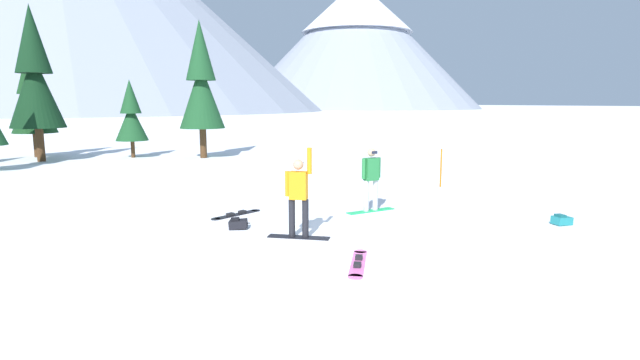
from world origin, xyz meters
TOP-DOWN VIEW (x-y plane):
  - ground_plane at (0.00, 0.00)m, footprint 800.00×800.00m
  - snowboarder_foreground at (-1.91, 0.29)m, footprint 1.29×1.15m
  - snowboarder_midground at (1.18, 1.83)m, footprint 1.54×0.32m
  - loose_snowboard_far_spare at (-2.38, 3.25)m, footprint 1.66×0.80m
  - loose_snowboard_near_left at (-1.75, -1.98)m, footprint 1.30×1.61m
  - backpack_black at (-2.86, 1.76)m, footprint 0.55×0.49m
  - backpack_teal at (4.57, -1.86)m, footprint 0.55×0.40m
  - trail_marker_pole at (5.83, 4.03)m, footprint 0.06×0.06m
  - pine_tree_broad at (-7.10, 20.46)m, footprint 2.70×2.70m
  - pine_tree_tall at (-7.30, 23.00)m, footprint 2.37×2.37m
  - pine_tree_leaning at (-2.53, 20.10)m, footprint 1.79×1.79m
  - pine_tree_twin at (0.93, 17.99)m, footprint 2.49×2.49m
  - peak_north_spur at (45.87, 237.38)m, footprint 109.75×109.75m
  - peak_central_summit at (124.99, 193.34)m, footprint 115.25×115.25m

SIDE VIEW (x-z plane):
  - ground_plane at x=0.00m, z-range 0.00..0.00m
  - loose_snowboard_near_left at x=-1.75m, z-range -0.02..0.07m
  - loose_snowboard_far_spare at x=-2.38m, z-range -0.02..0.07m
  - backpack_teal at x=4.57m, z-range -0.02..0.26m
  - backpack_black at x=-2.86m, z-range -0.01..0.27m
  - trail_marker_pole at x=5.83m, z-range 0.00..1.42m
  - snowboarder_midground at x=1.18m, z-range 0.06..1.89m
  - snowboarder_foreground at x=-1.91m, z-range -0.04..2.06m
  - pine_tree_leaning at x=-2.53m, z-range 0.20..4.57m
  - pine_tree_tall at x=-7.30m, z-range 0.28..6.55m
  - pine_tree_twin at x=0.93m, z-range 0.33..7.90m
  - pine_tree_broad at x=-7.10m, z-range 0.36..8.43m
  - peak_central_summit at x=124.99m, z-range 1.31..59.61m
  - peak_north_spur at x=45.87m, z-range 1.32..59.84m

